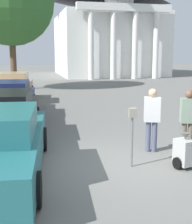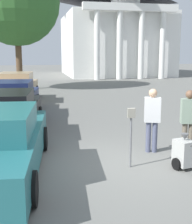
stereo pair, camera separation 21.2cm
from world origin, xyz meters
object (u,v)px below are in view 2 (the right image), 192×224
at_px(parked_car_tan, 17,89).
at_px(person_worker, 152,116).
at_px(parking_meter, 131,127).
at_px(person_supervisor, 189,118).
at_px(parked_car_navy, 13,100).
at_px(equipment_cart, 184,153).
at_px(parked_car_black, 7,116).
at_px(church, 114,19).

xyz_separation_m(parked_car_tan, person_worker, (3.94, -9.52, 0.24)).
bearing_deg(person_worker, parking_meter, 63.60).
height_order(parking_meter, person_worker, person_worker).
bearing_deg(person_supervisor, parked_car_tan, -49.59).
relative_size(parked_car_tan, person_worker, 2.87).
relative_size(parked_car_navy, equipment_cart, 4.93).
bearing_deg(parked_car_tan, parked_car_black, -84.13).
bearing_deg(person_supervisor, parked_car_black, -14.43).
bearing_deg(church, person_worker, -102.91).
xyz_separation_m(parked_car_black, person_supervisor, (4.84, -2.64, 0.27)).
relative_size(parked_car_black, person_worker, 3.04).
height_order(parked_car_black, person_worker, person_worker).
xyz_separation_m(parked_car_navy, church, (10.50, 22.83, 5.69)).
bearing_deg(parking_meter, parked_car_black, 132.49).
bearing_deg(parked_car_navy, church, 71.17).
height_order(parked_car_navy, person_supervisor, person_supervisor).
bearing_deg(parking_meter, equipment_cart, -16.57).
distance_m(parking_meter, person_worker, 1.33).
bearing_deg(person_supervisor, parked_car_navy, -37.40).
xyz_separation_m(parked_car_navy, parking_meter, (3.03, -6.77, 0.28)).
height_order(parked_car_navy, equipment_cart, parked_car_navy).
bearing_deg(parked_car_tan, parking_meter, -68.01).
bearing_deg(parking_meter, parked_car_navy, 114.12).
bearing_deg(equipment_cart, parked_car_black, 126.56).
bearing_deg(church, parked_car_navy, -114.70).
relative_size(parking_meter, church, 0.05).
bearing_deg(church, parked_car_tan, -118.79).
bearing_deg(person_supervisor, parking_meter, 34.51).
bearing_deg(equipment_cart, parking_meter, 150.98).
bearing_deg(equipment_cart, person_supervisor, 46.05).
bearing_deg(parked_car_black, person_worker, -24.84).
bearing_deg(person_worker, parked_car_tan, -50.84).
height_order(parking_meter, equipment_cart, parking_meter).
relative_size(parked_car_tan, parking_meter, 3.52).
height_order(parked_car_black, equipment_cart, parked_car_black).
bearing_deg(person_supervisor, person_worker, -4.26).
height_order(parked_car_black, parked_car_navy, parked_car_navy).
bearing_deg(person_worker, equipment_cart, 118.43).
distance_m(parked_car_navy, parked_car_tan, 3.72).
distance_m(parked_car_navy, equipment_cart, 8.28).
bearing_deg(church, equipment_cart, -101.86).
height_order(parked_car_navy, parking_meter, parked_car_navy).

